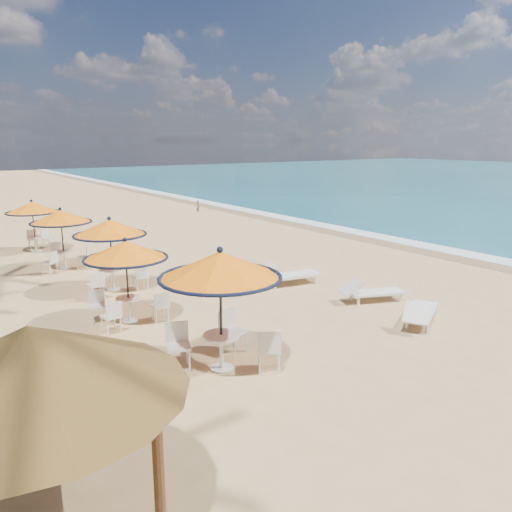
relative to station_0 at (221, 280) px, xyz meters
The scene contains 13 objects.
ground 5.18m from the station_0, ahead, with size 160.00×160.00×0.00m, color tan.
foam_strip 17.35m from the station_0, 35.13° to the left, with size 1.20×140.00×0.04m, color white.
wetsand_band 16.63m from the station_0, 36.93° to the left, with size 1.40×140.00×0.02m, color olive.
station_0 is the anchor object (origin of this frame).
station_1 3.85m from the station_0, 99.00° to the left, with size 2.19×2.19×2.29m.
station_2 6.88m from the station_0, 89.13° to the left, with size 2.30×2.37×2.39m.
station_3 10.65m from the station_0, 92.34° to the left, with size 2.22×2.23×2.32m.
station_4 14.47m from the station_0, 92.43° to the left, with size 2.18×2.18×2.27m.
lounger_near 5.87m from the station_0, ahead, with size 2.07×1.50×0.72m.
lounger_mid 6.30m from the station_0, 12.02° to the left, with size 2.03×1.29×0.70m.
lounger_far 6.64m from the station_0, 39.40° to the left, with size 2.29×1.08×0.79m.
palapa 4.96m from the station_0, 147.04° to the right, with size 3.56×3.56×2.72m.
person 23.77m from the station_0, 62.41° to the left, with size 0.31×0.21×0.86m, color brown.
Camera 1 is at (-9.88, -8.31, 4.72)m, focal length 35.00 mm.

